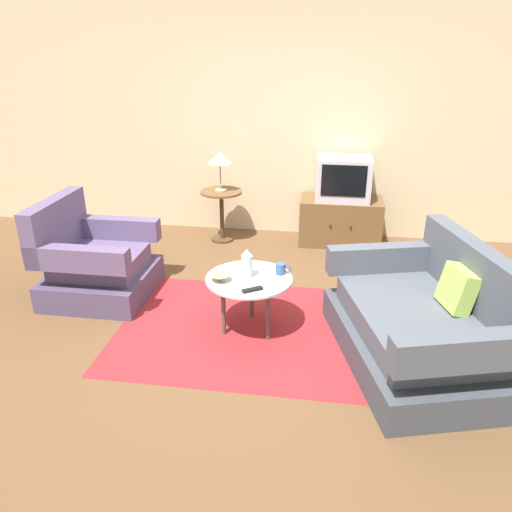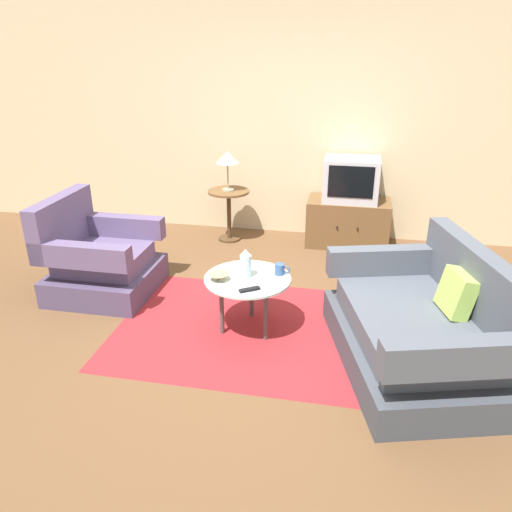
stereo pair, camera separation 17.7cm
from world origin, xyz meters
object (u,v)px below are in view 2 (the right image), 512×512
tv_stand (348,222)px  table_lamp (227,159)px  mug (280,269)px  tv_remote_dark (250,289)px  television (351,179)px  armchair (99,261)px  bowl (218,277)px  side_table (229,205)px  vase (246,263)px  tv_remote_silver (239,265)px  couch (422,330)px  coffee_table (247,283)px

tv_stand → table_lamp: 1.56m
mug → tv_remote_dark: (-0.18, -0.33, -0.03)m
television → tv_remote_dark: bearing=-106.6°
armchair → mug: armchair is taller
bowl → tv_remote_dark: (0.28, -0.13, -0.02)m
tv_stand → table_lamp: (-1.39, -0.13, 0.71)m
tv_remote_dark → television: bearing=-140.1°
table_lamp → mug: 2.08m
side_table → vase: size_ratio=2.56×
tv_remote_dark → tv_remote_silver: (-0.18, 0.43, -0.00)m
table_lamp → tv_remote_dark: bearing=-71.9°
armchair → tv_remote_dark: armchair is taller
side_table → television: (1.38, 0.13, 0.34)m
tv_remote_silver → couch: bearing=7.6°
vase → bowl: 0.24m
side_table → mug: 2.04m
television → tv_remote_dark: 2.41m
tv_remote_silver → vase: bearing=-39.0°
couch → tv_remote_dark: couch is taller
side_table → tv_stand: size_ratio=0.65×
couch → tv_remote_silver: size_ratio=11.24×
mug → couch: bearing=-17.4°
coffee_table → television: television is taller
television → tv_remote_dark: size_ratio=3.83×
couch → television: 2.42m
coffee_table → vase: size_ratio=2.92×
side_table → table_lamp: 0.54m
armchair → coffee_table: (1.51, -0.41, 0.11)m
television → mug: bearing=-104.3°
couch → table_lamp: (-1.97, 2.17, 0.69)m
coffee_table → table_lamp: 2.12m
armchair → table_lamp: bearing=150.4°
table_lamp → mug: size_ratio=3.60×
vase → armchair: bearing=165.2°
tv_stand → vase: vase is taller
couch → mug: bearing=56.8°
couch → tv_stand: (-0.58, 2.29, -0.02)m
tv_stand → vase: size_ratio=3.93×
table_lamp → bowl: table_lamp is taller
table_lamp → tv_stand: bearing=5.3°
bowl → vase: bearing=27.6°
armchair → bowl: 1.40m
bowl → tv_stand: bearing=66.0°
bowl → tv_remote_dark: bowl is taller
table_lamp → coffee_table: bearing=-71.7°
table_lamp → tv_remote_silver: bearing=-72.9°
tv_stand → vase: (-0.76, -2.05, 0.32)m
side_table → tv_remote_dark: bearing=-72.0°
coffee_table → table_lamp: (-0.64, 1.94, 0.56)m
mug → tv_remote_dark: bearing=-118.9°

